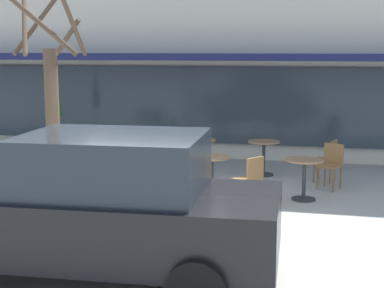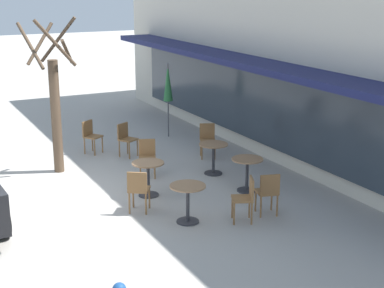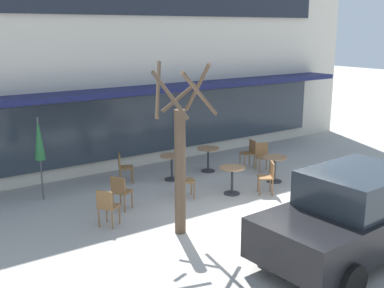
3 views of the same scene
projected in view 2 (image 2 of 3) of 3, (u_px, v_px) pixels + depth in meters
The scene contains 14 objects.
ground_plane at pixel (42, 200), 12.57m from camera, with size 80.00×80.00×0.00m, color #ADA8A0.
cafe_table_near_wall at pixel (213, 153), 14.16m from camera, with size 0.70×0.70×0.76m.
cafe_table_streetside at pixel (247, 169), 12.99m from camera, with size 0.70×0.70×0.76m.
cafe_table_by_tree at pixel (148, 173), 12.72m from camera, with size 0.70×0.70×0.76m.
cafe_table_mid_patio at pixel (188, 197), 11.31m from camera, with size 0.70×0.70×0.76m.
patio_umbrella_green_folded at pixel (168, 83), 17.25m from camera, with size 0.28×0.28×2.20m.
cafe_chair_0 at pixel (207, 138), 15.53m from camera, with size 0.52×0.52×0.89m.
cafe_chair_1 at pixel (268, 191), 11.64m from camera, with size 0.49×0.49×0.89m.
cafe_chair_2 at pixel (126, 137), 15.59m from camera, with size 0.55×0.55×0.89m.
cafe_chair_3 at pixel (91, 134), 15.88m from camera, with size 0.56×0.56×0.89m.
cafe_chair_4 at pixel (138, 188), 11.79m from camera, with size 0.56×0.56×0.89m.
cafe_chair_5 at pixel (246, 196), 11.35m from camera, with size 0.53×0.53×0.89m.
cafe_chair_6 at pixel (147, 155), 14.00m from camera, with size 0.52×0.52×0.89m.
street_tree at pixel (55, 103), 14.01m from camera, with size 1.36×1.37×3.73m.
Camera 2 is at (11.94, -2.53, 4.56)m, focal length 55.00 mm.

